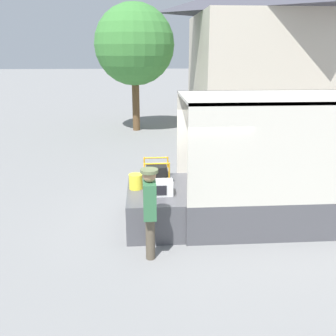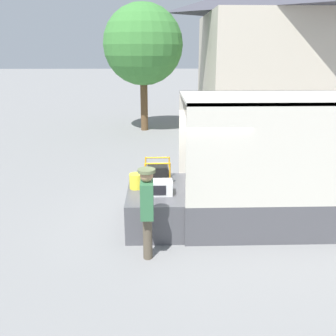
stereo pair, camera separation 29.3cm
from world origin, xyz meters
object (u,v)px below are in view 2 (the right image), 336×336
object	(u,v)px
portable_generator	(158,173)
orange_bucket	(136,181)
microwave	(161,187)
street_tree	(143,45)
worker_person	(147,204)

from	to	relation	value
portable_generator	orange_bucket	xyz separation A→B (m)	(-0.52, -0.50, -0.03)
microwave	orange_bucket	distance (m)	0.69
street_tree	worker_person	bearing A→B (deg)	-88.02
worker_person	street_tree	size ratio (longest dim) A/B	0.30
portable_generator	street_tree	size ratio (longest dim) A/B	0.10
worker_person	microwave	bearing A→B (deg)	77.42
microwave	worker_person	distance (m)	1.24
portable_generator	orange_bucket	world-z (taller)	portable_generator
orange_bucket	street_tree	bearing A→B (deg)	90.75
orange_bucket	portable_generator	bearing A→B (deg)	43.96
microwave	orange_bucket	xyz separation A→B (m)	(-0.56, 0.40, 0.01)
portable_generator	worker_person	size ratio (longest dim) A/B	0.34
microwave	portable_generator	distance (m)	0.90
microwave	portable_generator	size ratio (longest dim) A/B	0.84
portable_generator	worker_person	world-z (taller)	worker_person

